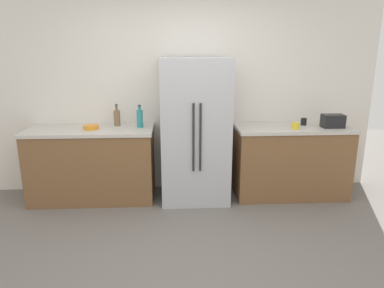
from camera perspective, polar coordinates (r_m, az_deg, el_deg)
name	(u,v)px	position (r m, az deg, el deg)	size (l,w,h in m)	color
ground_plane	(188,261)	(3.41, -0.64, -18.30)	(10.27, 10.27, 0.00)	slate
kitchen_back_panel	(182,83)	(4.74, -1.68, 9.74)	(5.14, 0.10, 2.86)	silver
counter_left	(93,164)	(4.68, -15.64, -3.08)	(1.55, 0.67, 0.92)	brown
counter_right	(290,161)	(4.81, 15.43, -2.57)	(1.45, 0.67, 0.92)	brown
refrigerator	(195,131)	(4.42, 0.48, 2.16)	(0.83, 0.73, 1.77)	#B7BABF
toaster	(333,121)	(4.76, 21.63, 3.44)	(0.26, 0.16, 0.16)	black
bottle_a	(140,118)	(4.48, -8.36, 4.12)	(0.08, 0.08, 0.28)	teal
bottle_b	(117,117)	(4.63, -11.92, 4.18)	(0.08, 0.08, 0.27)	brown
cup_a	(304,122)	(4.79, 17.45, 3.43)	(0.07, 0.07, 0.09)	black
cup_b	(295,126)	(4.54, 16.23, 2.83)	(0.09, 0.09, 0.08)	yellow
bowl_a	(91,127)	(4.52, -15.86, 2.62)	(0.18, 0.18, 0.05)	orange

